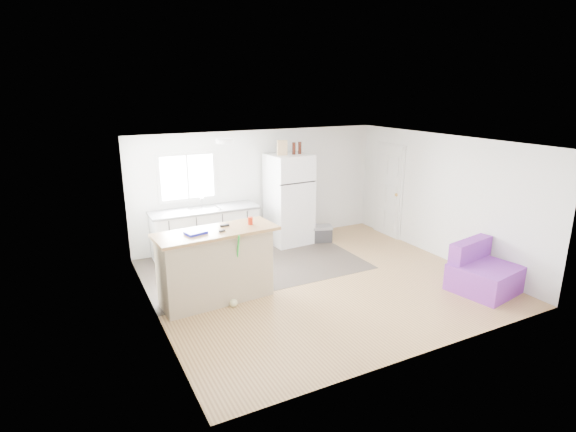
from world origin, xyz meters
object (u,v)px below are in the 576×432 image
object	(u,v)px
kitchen_cabinets	(206,231)
red_cup	(250,221)
purple_seat	(482,274)
cardboard_box	(282,148)
mop	(235,291)
peninsula	(216,265)
blue_tray	(196,233)
bottle_left	(294,148)
bottle_right	(300,148)
cleaner_jug	(259,287)
refrigerator	(289,199)
cooler	(321,233)

from	to	relation	value
kitchen_cabinets	red_cup	bearing A→B (deg)	-85.55
purple_seat	cardboard_box	world-z (taller)	cardboard_box
mop	cardboard_box	xyz separation A→B (m)	(1.92, 2.21, 1.83)
peninsula	purple_seat	xyz separation A→B (m)	(4.02, -1.64, -0.30)
blue_tray	bottle_left	size ratio (longest dim) A/B	1.20
peninsula	bottle_right	distance (m)	3.46
bottle_right	peninsula	bearing A→B (deg)	-142.88
cleaner_jug	bottle_left	size ratio (longest dim) A/B	1.36
blue_tray	bottle_left	world-z (taller)	bottle_left
bottle_right	refrigerator	bearing A→B (deg)	165.35
peninsula	cleaner_jug	distance (m)	0.79
red_cup	blue_tray	distance (m)	0.91
kitchen_cabinets	cleaner_jug	distance (m)	2.23
blue_tray	bottle_right	bearing A→B (deg)	34.46
cleaner_jug	cardboard_box	world-z (taller)	cardboard_box
cleaner_jug	bottle_right	size ratio (longest dim) A/B	1.36
bottle_left	bottle_right	distance (m)	0.15
cleaner_jug	red_cup	world-z (taller)	red_cup
mop	cardboard_box	size ratio (longest dim) A/B	3.82
cleaner_jug	purple_seat	bearing A→B (deg)	-48.68
refrigerator	cleaner_jug	distance (m)	2.79
cardboard_box	bottle_left	bearing A→B (deg)	-5.58
red_cup	blue_tray	size ratio (longest dim) A/B	0.40
cleaner_jug	cardboard_box	bearing A→B (deg)	29.96
peninsula	mop	size ratio (longest dim) A/B	1.67
refrigerator	cooler	world-z (taller)	refrigerator
kitchen_cabinets	bottle_right	bearing A→B (deg)	-3.89
red_cup	bottle_left	xyz separation A→B (m)	(1.75, 1.84, 0.83)
mop	blue_tray	xyz separation A→B (m)	(-0.48, 0.27, 0.94)
refrigerator	red_cup	world-z (taller)	refrigerator
cleaner_jug	cardboard_box	distance (m)	3.17
red_cup	cooler	bearing A→B (deg)	35.08
cooler	mop	world-z (taller)	mop
red_cup	cardboard_box	world-z (taller)	cardboard_box
peninsula	bottle_right	world-z (taller)	bottle_right
peninsula	blue_tray	xyz separation A→B (m)	(-0.29, -0.02, 0.59)
mop	cardboard_box	world-z (taller)	cardboard_box
cooler	red_cup	xyz separation A→B (m)	(-2.32, -1.63, 1.03)
peninsula	refrigerator	distance (m)	3.03
purple_seat	bottle_left	xyz separation A→B (m)	(-1.66, 3.53, 1.75)
cleaner_jug	kitchen_cabinets	bearing A→B (deg)	70.12
purple_seat	cleaner_jug	world-z (taller)	purple_seat
cooler	cardboard_box	size ratio (longest dim) A/B	1.78
peninsula	red_cup	world-z (taller)	red_cup
purple_seat	bottle_right	bearing A→B (deg)	102.59
mop	cleaner_jug	bearing A→B (deg)	15.65
blue_tray	mop	bearing A→B (deg)	-29.86
kitchen_cabinets	peninsula	distance (m)	2.09
blue_tray	cardboard_box	distance (m)	3.21
purple_seat	red_cup	world-z (taller)	red_cup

